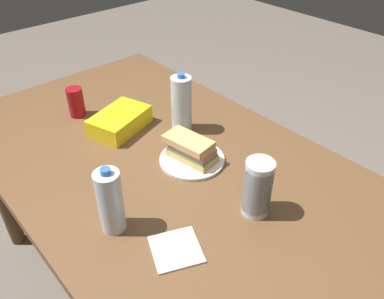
{
  "coord_description": "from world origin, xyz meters",
  "views": [
    {
      "loc": [
        -0.91,
        0.64,
        1.62
      ],
      "look_at": [
        -0.09,
        -0.07,
        0.83
      ],
      "focal_mm": 36.42,
      "sensor_mm": 36.0,
      "label": 1
    }
  ],
  "objects_px": {
    "water_bottle_tall": "(110,201)",
    "water_bottle_spare": "(181,104)",
    "chip_bag": "(119,121)",
    "soda_can_red": "(76,102)",
    "sandwich": "(191,149)",
    "paper_plate": "(192,160)",
    "dining_table": "(161,176)",
    "plastic_cup_stack": "(258,188)"
  },
  "relations": [
    {
      "from": "water_bottle_spare",
      "to": "sandwich",
      "type": "bearing_deg",
      "value": 148.62
    },
    {
      "from": "paper_plate",
      "to": "sandwich",
      "type": "relative_size",
      "value": 1.19
    },
    {
      "from": "dining_table",
      "to": "water_bottle_spare",
      "type": "xyz_separation_m",
      "value": [
        0.09,
        -0.18,
        0.2
      ]
    },
    {
      "from": "chip_bag",
      "to": "dining_table",
      "type": "bearing_deg",
      "value": 72.31
    },
    {
      "from": "chip_bag",
      "to": "plastic_cup_stack",
      "type": "relative_size",
      "value": 1.24
    },
    {
      "from": "dining_table",
      "to": "sandwich",
      "type": "xyz_separation_m",
      "value": [
        -0.09,
        -0.07,
        0.14
      ]
    },
    {
      "from": "dining_table",
      "to": "paper_plate",
      "type": "bearing_deg",
      "value": -141.58
    },
    {
      "from": "water_bottle_spare",
      "to": "water_bottle_tall",
      "type": "bearing_deg",
      "value": 119.03
    },
    {
      "from": "dining_table",
      "to": "water_bottle_tall",
      "type": "bearing_deg",
      "value": 120.7
    },
    {
      "from": "plastic_cup_stack",
      "to": "water_bottle_tall",
      "type": "bearing_deg",
      "value": 57.56
    },
    {
      "from": "chip_bag",
      "to": "plastic_cup_stack",
      "type": "height_order",
      "value": "plastic_cup_stack"
    },
    {
      "from": "chip_bag",
      "to": "plastic_cup_stack",
      "type": "xyz_separation_m",
      "value": [
        -0.65,
        -0.06,
        0.06
      ]
    },
    {
      "from": "chip_bag",
      "to": "water_bottle_spare",
      "type": "xyz_separation_m",
      "value": [
        -0.16,
        -0.18,
        0.08
      ]
    },
    {
      "from": "plastic_cup_stack",
      "to": "water_bottle_spare",
      "type": "relative_size",
      "value": 0.77
    },
    {
      "from": "soda_can_red",
      "to": "water_bottle_spare",
      "type": "height_order",
      "value": "water_bottle_spare"
    },
    {
      "from": "paper_plate",
      "to": "water_bottle_tall",
      "type": "relative_size",
      "value": 1.06
    },
    {
      "from": "soda_can_red",
      "to": "sandwich",
      "type": "bearing_deg",
      "value": -164.95
    },
    {
      "from": "paper_plate",
      "to": "soda_can_red",
      "type": "height_order",
      "value": "soda_can_red"
    },
    {
      "from": "dining_table",
      "to": "water_bottle_tall",
      "type": "distance_m",
      "value": 0.4
    },
    {
      "from": "soda_can_red",
      "to": "water_bottle_tall",
      "type": "height_order",
      "value": "water_bottle_tall"
    },
    {
      "from": "dining_table",
      "to": "water_bottle_tall",
      "type": "xyz_separation_m",
      "value": [
        -0.18,
        0.3,
        0.19
      ]
    },
    {
      "from": "water_bottle_spare",
      "to": "dining_table",
      "type": "bearing_deg",
      "value": 116.11
    },
    {
      "from": "sandwich",
      "to": "soda_can_red",
      "type": "height_order",
      "value": "soda_can_red"
    },
    {
      "from": "water_bottle_tall",
      "to": "dining_table",
      "type": "bearing_deg",
      "value": -59.3
    },
    {
      "from": "dining_table",
      "to": "water_bottle_spare",
      "type": "relative_size",
      "value": 6.96
    },
    {
      "from": "water_bottle_spare",
      "to": "plastic_cup_stack",
      "type": "bearing_deg",
      "value": 165.59
    },
    {
      "from": "dining_table",
      "to": "sandwich",
      "type": "relative_size",
      "value": 8.61
    },
    {
      "from": "dining_table",
      "to": "plastic_cup_stack",
      "type": "relative_size",
      "value": 8.99
    },
    {
      "from": "paper_plate",
      "to": "soda_can_red",
      "type": "relative_size",
      "value": 1.88
    },
    {
      "from": "paper_plate",
      "to": "plastic_cup_stack",
      "type": "xyz_separation_m",
      "value": [
        -0.31,
        0.02,
        0.09
      ]
    },
    {
      "from": "sandwich",
      "to": "chip_bag",
      "type": "bearing_deg",
      "value": 12.31
    },
    {
      "from": "paper_plate",
      "to": "chip_bag",
      "type": "bearing_deg",
      "value": 12.58
    },
    {
      "from": "sandwich",
      "to": "water_bottle_spare",
      "type": "bearing_deg",
      "value": -31.38
    },
    {
      "from": "plastic_cup_stack",
      "to": "soda_can_red",
      "type": "bearing_deg",
      "value": 8.55
    },
    {
      "from": "sandwich",
      "to": "plastic_cup_stack",
      "type": "height_order",
      "value": "plastic_cup_stack"
    },
    {
      "from": "dining_table",
      "to": "soda_can_red",
      "type": "height_order",
      "value": "soda_can_red"
    },
    {
      "from": "dining_table",
      "to": "water_bottle_spare",
      "type": "bearing_deg",
      "value": -63.89
    },
    {
      "from": "water_bottle_tall",
      "to": "water_bottle_spare",
      "type": "xyz_separation_m",
      "value": [
        0.27,
        -0.48,
        0.01
      ]
    },
    {
      "from": "sandwich",
      "to": "dining_table",
      "type": "bearing_deg",
      "value": 38.51
    },
    {
      "from": "water_bottle_tall",
      "to": "chip_bag",
      "type": "bearing_deg",
      "value": -34.58
    },
    {
      "from": "soda_can_red",
      "to": "chip_bag",
      "type": "bearing_deg",
      "value": -160.56
    },
    {
      "from": "soda_can_red",
      "to": "water_bottle_tall",
      "type": "bearing_deg",
      "value": 160.6
    }
  ]
}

